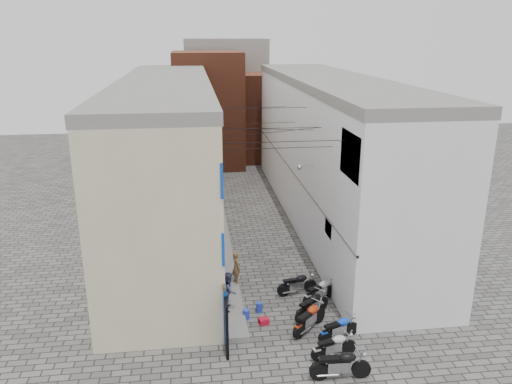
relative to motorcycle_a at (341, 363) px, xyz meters
name	(u,v)px	position (x,y,z in m)	size (l,w,h in m)	color
ground	(290,339)	(-1.28, 2.51, -0.63)	(90.00, 90.00, 0.00)	#4E4C4A
plinth	(219,221)	(-3.33, 15.51, -0.50)	(0.90, 26.00, 0.25)	gray
building_left	(168,156)	(-6.26, 15.46, 3.87)	(5.10, 27.00, 9.00)	#BFB690
building_right	(330,151)	(3.72, 15.50, 3.88)	(5.94, 26.00, 9.00)	white
building_far_brick_left	(209,110)	(-3.28, 30.51, 4.37)	(6.00, 6.00, 10.00)	brown
building_far_brick_right	(261,116)	(1.72, 32.51, 3.37)	(5.00, 6.00, 8.00)	brown
building_far_concrete	(226,96)	(-1.28, 36.51, 4.87)	(8.00, 5.00, 11.00)	gray
far_shopfront	(234,158)	(-1.28, 27.71, 0.57)	(2.00, 0.30, 2.40)	black
overhead_wires	(263,126)	(-1.28, 10.15, 6.50)	(5.80, 13.02, 1.32)	black
motorcycle_a	(341,363)	(0.00, 0.00, 0.00)	(0.69, 2.17, 1.26)	black
motorcycle_b	(334,345)	(0.11, 1.19, -0.09)	(0.58, 1.85, 1.07)	#BBBBC0
motorcycle_c	(339,327)	(0.62, 2.29, -0.09)	(0.59, 1.86, 1.08)	blue
motorcycle_d	(310,317)	(-0.37, 3.06, -0.02)	(0.66, 2.11, 1.22)	#A92B0C
motorcycle_e	(312,304)	(-0.03, 4.05, -0.04)	(0.64, 2.03, 1.18)	black
motorcycle_f	(320,290)	(0.62, 5.22, -0.05)	(0.63, 1.99, 1.15)	#AFB0B4
motorcycle_g	(297,283)	(-0.26, 6.01, -0.07)	(0.61, 1.94, 1.12)	black
person_a	(236,267)	(-2.98, 7.05, 0.41)	(0.57, 0.38, 1.57)	brown
person_b	(229,290)	(-3.49, 4.76, 0.46)	(0.81, 0.63, 1.68)	#393855
water_jug_near	(246,314)	(-2.83, 4.20, -0.41)	(0.28, 0.28, 0.44)	blue
water_jug_far	(259,307)	(-2.20, 4.69, -0.41)	(0.28, 0.28, 0.44)	#243CB6
red_crate	(264,321)	(-2.14, 3.75, -0.50)	(0.40, 0.30, 0.25)	red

